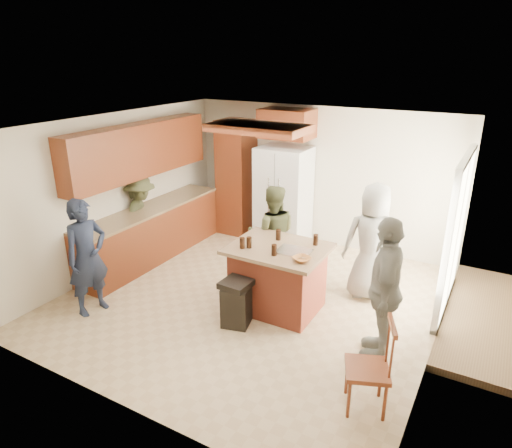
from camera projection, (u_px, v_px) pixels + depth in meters
The scene contains 12 objects.
person_front_left at pixel (87, 257), 6.07m from camera, with size 0.59×0.43×1.62m, color #181E30.
person_behind_left at pixel (272, 234), 6.93m from camera, with size 0.75×0.46×1.54m, color #3D4025.
person_behind_right at pixel (373, 242), 6.43m from camera, with size 0.83×0.54×1.71m, color gray.
person_side_right at pixel (385, 289), 5.14m from camera, with size 1.01×0.52×1.73m, color gray.
person_counter at pixel (142, 218), 7.71m from camera, with size 0.95×0.44×1.46m, color #353720.
left_cabinetry at pixel (148, 205), 7.66m from camera, with size 0.64×3.00×2.30m.
back_wall_units at pixel (248, 165), 8.56m from camera, with size 1.80×0.60×2.45m.
refrigerator at pixel (283, 196), 8.30m from camera, with size 0.90×0.76×1.80m.
kitchen_island at pixel (278, 277), 6.24m from camera, with size 1.28×1.03×0.93m.
island_items at pixel (287, 249), 5.90m from camera, with size 1.03×0.73×0.15m.
trash_bin at pixel (236, 303), 5.92m from camera, with size 0.41×0.41×0.63m.
spindle_chair at pixel (369, 369), 4.47m from camera, with size 0.55×0.55×0.99m.
Camera 1 is at (2.92, -5.04, 3.37)m, focal length 32.00 mm.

